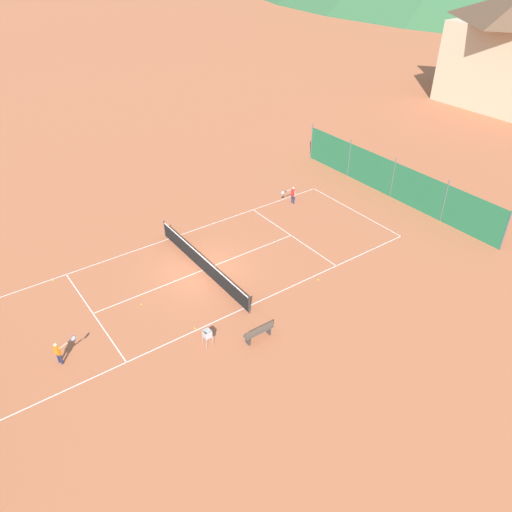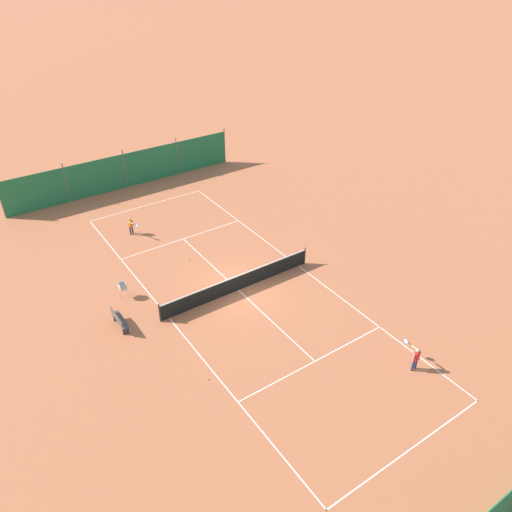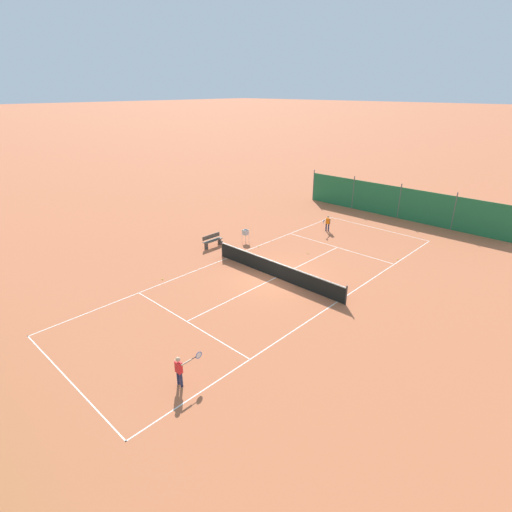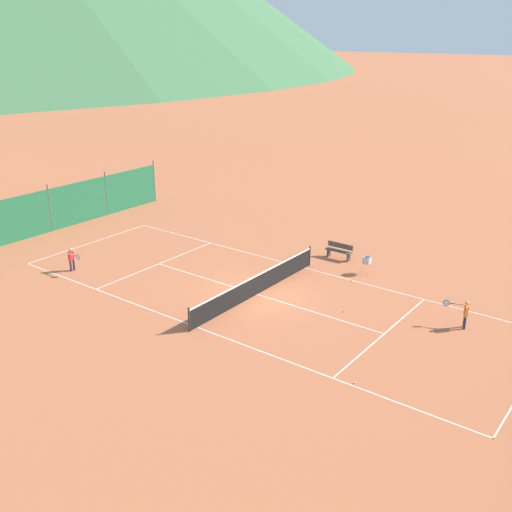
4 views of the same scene
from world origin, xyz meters
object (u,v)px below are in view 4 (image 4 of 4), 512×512
object	(u,v)px
tennis_ball_by_net_right	(344,311)
tennis_ball_alley_left	(352,281)
tennis_ball_far_corner	(355,383)
ball_hopper	(367,261)
player_far_baseline	(72,258)
courtside_bench	(339,251)
tennis_net	(257,284)
player_far_service	(465,312)
tennis_ball_service_box	(239,247)

from	to	relation	value
tennis_ball_by_net_right	tennis_ball_alley_left	xyz separation A→B (m)	(3.17, 1.33, 0.00)
tennis_ball_far_corner	ball_hopper	bearing A→B (deg)	24.98
player_far_baseline	courtside_bench	world-z (taller)	player_far_baseline
tennis_net	player_far_baseline	size ratio (longest dim) A/B	7.45
tennis_ball_far_corner	courtside_bench	xyz separation A→B (m)	(10.28, 6.45, 0.42)
tennis_net	courtside_bench	distance (m)	6.39
tennis_net	tennis_ball_by_net_right	size ratio (longest dim) A/B	139.09
courtside_bench	player_far_service	bearing A→B (deg)	-116.12
player_far_baseline	tennis_ball_service_box	distance (m)	9.04
player_far_baseline	tennis_ball_far_corner	world-z (taller)	player_far_baseline
tennis_net	player_far_baseline	distance (m)	9.74
tennis_ball_by_net_right	player_far_baseline	bearing A→B (deg)	107.05
tennis_ball_far_corner	player_far_service	bearing A→B (deg)	-13.74
tennis_ball_far_corner	tennis_net	bearing A→B (deg)	61.23
tennis_ball_by_net_right	tennis_ball_far_corner	bearing A→B (deg)	-147.24
tennis_ball_far_corner	courtside_bench	size ratio (longest dim) A/B	0.04
tennis_net	tennis_ball_alley_left	xyz separation A→B (m)	(3.97, -2.80, -0.47)
tennis_ball_service_box	tennis_ball_by_net_right	bearing A→B (deg)	-112.97
player_far_baseline	player_far_service	distance (m)	18.79
tennis_ball_by_net_right	courtside_bench	xyz separation A→B (m)	(5.55, 3.41, 0.42)
tennis_ball_alley_left	tennis_ball_service_box	bearing A→B (deg)	85.83
player_far_service	tennis_ball_far_corner	xyz separation A→B (m)	(-6.36, 1.55, -0.67)
tennis_ball_service_box	player_far_baseline	bearing A→B (deg)	149.82
tennis_ball_far_corner	tennis_ball_alley_left	world-z (taller)	same
courtside_bench	tennis_ball_far_corner	bearing A→B (deg)	-147.90
player_far_baseline	ball_hopper	xyz separation A→B (m)	(8.58, -12.05, -0.07)
player_far_service	courtside_bench	xyz separation A→B (m)	(3.93, 8.01, -0.25)
ball_hopper	player_far_baseline	bearing A→B (deg)	125.46
tennis_net	tennis_ball_far_corner	size ratio (longest dim) A/B	139.09
ball_hopper	courtside_bench	distance (m)	2.40
tennis_net	player_far_baseline	bearing A→B (deg)	109.70
tennis_net	tennis_ball_alley_left	world-z (taller)	tennis_net
ball_hopper	courtside_bench	xyz separation A→B (m)	(1.05, 2.15, -0.20)
player_far_service	tennis_ball_service_box	xyz separation A→B (m)	(2.09, 13.37, -0.67)
player_far_baseline	tennis_ball_alley_left	xyz separation A→B (m)	(7.25, -11.97, -0.69)
player_far_baseline	tennis_ball_alley_left	size ratio (longest dim) A/B	18.67
tennis_ball_service_box	tennis_ball_by_net_right	world-z (taller)	same
tennis_ball_alley_left	ball_hopper	xyz separation A→B (m)	(1.33, -0.08, 0.62)
tennis_ball_service_box	tennis_ball_alley_left	distance (m)	7.45
tennis_ball_far_corner	tennis_ball_service_box	bearing A→B (deg)	54.42
player_far_baseline	tennis_ball_service_box	size ratio (longest dim) A/B	18.67
tennis_ball_by_net_right	ball_hopper	bearing A→B (deg)	15.58
tennis_ball_alley_left	courtside_bench	xyz separation A→B (m)	(2.38, 2.07, 0.42)
tennis_ball_service_box	tennis_ball_alley_left	bearing A→B (deg)	-94.17
player_far_service	tennis_ball_alley_left	world-z (taller)	player_far_service
tennis_net	tennis_ball_service_box	distance (m)	6.49
ball_hopper	tennis_ball_alley_left	bearing A→B (deg)	176.65
player_far_baseline	tennis_ball_service_box	xyz separation A→B (m)	(7.79, -4.53, -0.69)
tennis_ball_by_net_right	courtside_bench	world-z (taller)	courtside_bench
tennis_ball_far_corner	tennis_ball_by_net_right	distance (m)	5.63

